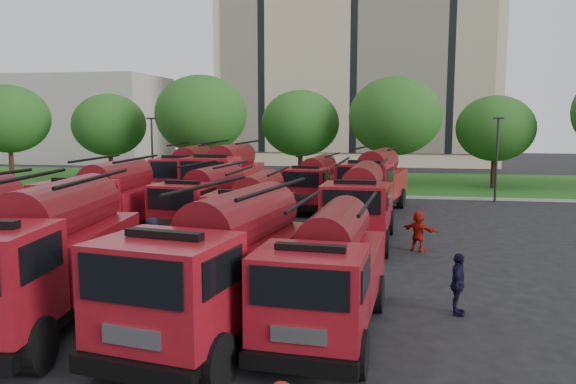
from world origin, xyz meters
name	(u,v)px	position (x,y,z in m)	size (l,w,h in m)	color
ground	(226,265)	(0.00, 0.00, 0.00)	(140.00, 140.00, 0.00)	black
lawn	(316,181)	(0.00, 26.00, 0.06)	(70.00, 16.00, 0.12)	#255115
curb	(302,195)	(0.00, 17.90, 0.07)	(70.00, 0.30, 0.14)	gray
apartment_building	(357,53)	(2.00, 47.94, 12.50)	(30.00, 14.18, 25.00)	beige
side_building	(84,119)	(-30.00, 44.00, 5.00)	(18.00, 12.00, 10.00)	gray
tree_0	(9,119)	(-24.00, 22.00, 5.02)	(6.30, 6.30, 7.70)	#382314
tree_1	(109,125)	(-16.00, 23.00, 4.55)	(5.71, 5.71, 6.98)	#382314
tree_2	(201,114)	(-8.00, 21.50, 5.35)	(6.72, 6.72, 8.22)	#382314
tree_3	(300,123)	(-1.00, 24.00, 4.68)	(5.88, 5.88, 7.19)	#382314
tree_4	(395,116)	(6.00, 22.50, 5.22)	(6.55, 6.55, 8.01)	#382314
tree_5	(495,128)	(13.00, 23.50, 4.35)	(5.46, 5.46, 6.68)	#382314
lamp_post_0	(152,151)	(-10.00, 17.20, 2.90)	(0.60, 0.25, 5.11)	black
lamp_post_1	(497,154)	(12.00, 17.20, 2.90)	(0.60, 0.25, 5.11)	black
fire_truck_1	(42,255)	(-2.87, -6.13, 1.71)	(3.44, 7.73, 3.41)	black
fire_truck_2	(222,265)	(1.62, -6.00, 1.64)	(3.68, 7.50, 3.27)	black
fire_truck_3	(328,271)	(4.06, -5.46, 1.45)	(2.70, 6.49, 2.89)	black
fire_truck_4	(106,203)	(-5.73, 2.53, 1.65)	(2.84, 7.29, 3.28)	black
fire_truck_5	(206,201)	(-2.25, 4.73, 1.48)	(2.95, 6.67, 2.94)	black
fire_truck_6	(254,212)	(0.36, 2.63, 1.45)	(2.43, 6.37, 2.88)	black
fire_truck_7	(360,204)	(4.39, 4.50, 1.58)	(2.83, 7.03, 3.14)	black
fire_truck_8	(189,174)	(-6.28, 13.88, 1.70)	(3.19, 7.62, 3.38)	black
fire_truck_9	(226,176)	(-3.57, 12.48, 1.80)	(3.08, 7.94, 3.58)	black
fire_truck_10	(315,183)	(1.51, 12.69, 1.47)	(2.90, 6.60, 2.91)	black
fire_truck_11	(374,181)	(4.79, 12.11, 1.69)	(3.83, 7.70, 3.35)	black
firefighter_2	(457,315)	(7.22, -3.80, 0.00)	(0.95, 0.54, 1.62)	black
firefighter_3	(334,304)	(4.04, -3.48, 0.00)	(1.23, 0.63, 1.90)	#A3160C
firefighter_4	(153,268)	(-2.35, -0.78, 0.00)	(0.84, 0.55, 1.72)	black
firefighter_5	(418,251)	(6.64, 3.20, 0.00)	(1.45, 0.62, 1.56)	#A3160C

